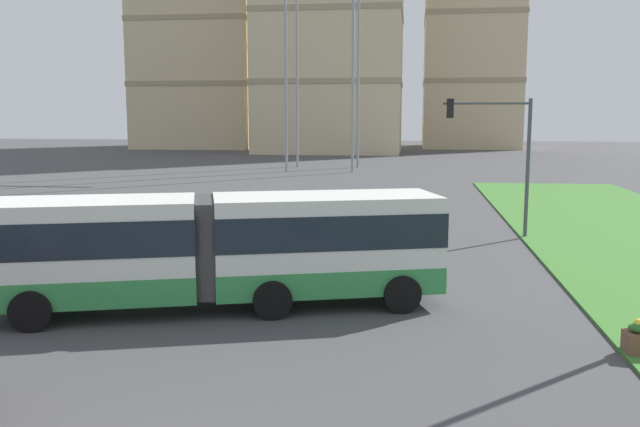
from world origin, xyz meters
The scene contains 3 objects.
articulated_bus centered at (-1.99, 10.05, 1.65)m, with size 11.97×5.95×3.00m.
traffic_light_far_right centered at (6.59, 22.00, 4.00)m, with size 3.62×0.28×5.81m.
apartment_tower_west centered at (-30.00, 99.00, 18.67)m, with size 18.06×18.84×37.29m.
Camera 1 is at (3.02, -7.22, 5.15)m, focal length 38.33 mm.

